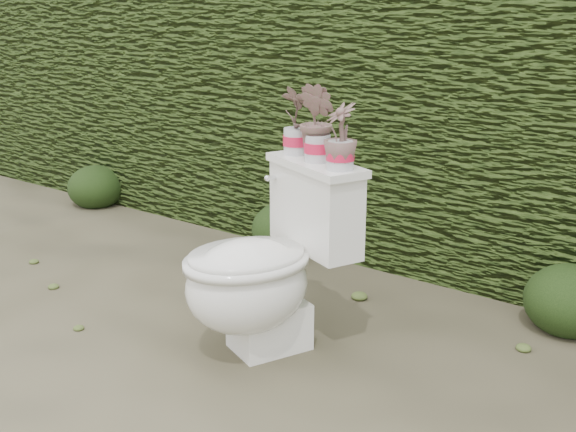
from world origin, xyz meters
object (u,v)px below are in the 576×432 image
Objects in this scene: toilet at (265,269)px; potted_plant_right at (341,138)px; potted_plant_center at (318,124)px; potted_plant_left at (296,122)px.

toilet is 3.31× the size of potted_plant_right.
potted_plant_center is 1.25× the size of potted_plant_right.
toilet is 0.63m from potted_plant_left.
potted_plant_left reaches higher than potted_plant_right.
potted_plant_center is at bearing -173.68° from potted_plant_right.
potted_plant_center is 0.16m from potted_plant_right.
potted_plant_right is (0.25, 0.15, 0.54)m from toilet.
potted_plant_right is at bearing 162.75° from potted_plant_left.
toilet is at bearing -89.27° from potted_plant_center.
potted_plant_left is 0.17m from potted_plant_center.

